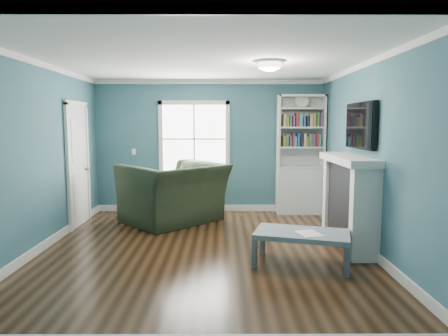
{
  "coord_description": "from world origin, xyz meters",
  "views": [
    {
      "loc": [
        0.26,
        -5.42,
        1.75
      ],
      "look_at": [
        0.28,
        0.4,
        1.1
      ],
      "focal_mm": 32.0,
      "sensor_mm": 36.0,
      "label": 1
    }
  ],
  "objects": [
    {
      "name": "room_walls",
      "position": [
        0.0,
        0.0,
        1.58
      ],
      "size": [
        5.0,
        5.0,
        5.0
      ],
      "color": "#2F5869",
      "rests_on": "ground"
    },
    {
      "name": "bookshelf",
      "position": [
        1.77,
        2.3,
        0.92
      ],
      "size": [
        0.9,
        0.35,
        2.31
      ],
      "color": "silver",
      "rests_on": "ground"
    },
    {
      "name": "light_switch",
      "position": [
        -1.5,
        2.48,
        1.2
      ],
      "size": [
        0.08,
        0.01,
        0.12
      ],
      "primitive_type": "cube",
      "color": "white",
      "rests_on": "room_walls"
    },
    {
      "name": "floor",
      "position": [
        0.0,
        0.0,
        0.0
      ],
      "size": [
        5.0,
        5.0,
        0.0
      ],
      "primitive_type": "plane",
      "color": "black",
      "rests_on": "ground"
    },
    {
      "name": "recliner",
      "position": [
        -0.61,
        1.6,
        0.7
      ],
      "size": [
        1.89,
        1.86,
        1.4
      ],
      "primitive_type": "imported",
      "rotation": [
        0.0,
        0.0,
        -2.38
      ],
      "color": "black",
      "rests_on": "ground"
    },
    {
      "name": "tv",
      "position": [
        2.2,
        0.2,
        1.72
      ],
      "size": [
        0.06,
        1.1,
        0.65
      ],
      "primitive_type": "cube",
      "color": "black",
      "rests_on": "fireplace"
    },
    {
      "name": "door",
      "position": [
        -2.22,
        1.4,
        1.07
      ],
      "size": [
        0.12,
        0.98,
        2.17
      ],
      "color": "silver",
      "rests_on": "ground"
    },
    {
      "name": "paper_sheet",
      "position": [
        1.32,
        -0.67,
        0.42
      ],
      "size": [
        0.32,
        0.37,
        0.0
      ],
      "primitive_type": "cube",
      "rotation": [
        0.0,
        0.0,
        0.26
      ],
      "color": "white",
      "rests_on": "coffee_table"
    },
    {
      "name": "trim",
      "position": [
        0.0,
        0.0,
        1.24
      ],
      "size": [
        4.5,
        5.0,
        2.6
      ],
      "color": "white",
      "rests_on": "ground"
    },
    {
      "name": "fireplace",
      "position": [
        2.08,
        0.2,
        0.64
      ],
      "size": [
        0.44,
        1.58,
        1.3
      ],
      "color": "black",
      "rests_on": "ground"
    },
    {
      "name": "window",
      "position": [
        -0.3,
        2.49,
        1.45
      ],
      "size": [
        1.4,
        0.06,
        1.5
      ],
      "color": "white",
      "rests_on": "room_walls"
    },
    {
      "name": "coffee_table",
      "position": [
        1.25,
        -0.58,
        0.36
      ],
      "size": [
        1.27,
        0.92,
        0.42
      ],
      "rotation": [
        0.0,
        0.0,
        -0.28
      ],
      "color": "#4B525A",
      "rests_on": "ground"
    },
    {
      "name": "ceiling_fixture",
      "position": [
        0.9,
        0.1,
        2.55
      ],
      "size": [
        0.38,
        0.38,
        0.15
      ],
      "color": "white",
      "rests_on": "room_walls"
    }
  ]
}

